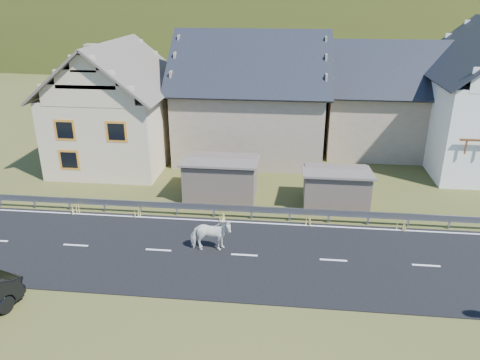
# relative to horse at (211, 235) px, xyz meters

# --- Properties ---
(ground) EXTENTS (160.00, 160.00, 0.00)m
(ground) POSITION_rel_horse_xyz_m (1.57, -0.26, -0.83)
(ground) COLOR #384015
(ground) RESTS_ON ground
(road) EXTENTS (60.00, 7.00, 0.04)m
(road) POSITION_rel_horse_xyz_m (1.57, -0.26, -0.81)
(road) COLOR black
(road) RESTS_ON ground
(lane_markings) EXTENTS (60.00, 6.60, 0.01)m
(lane_markings) POSITION_rel_horse_xyz_m (1.57, -0.26, -0.79)
(lane_markings) COLOR silver
(lane_markings) RESTS_ON road
(guardrail) EXTENTS (28.10, 0.09, 0.75)m
(guardrail) POSITION_rel_horse_xyz_m (1.57, 3.43, -0.27)
(guardrail) COLOR #93969B
(guardrail) RESTS_ON ground
(shed_left) EXTENTS (4.30, 3.30, 2.40)m
(shed_left) POSITION_rel_horse_xyz_m (-0.43, 6.24, 0.27)
(shed_left) COLOR #6A5A4D
(shed_left) RESTS_ON ground
(shed_right) EXTENTS (3.80, 2.90, 2.20)m
(shed_right) POSITION_rel_horse_xyz_m (6.07, 5.74, 0.17)
(shed_right) COLOR #6A5A4D
(shed_right) RESTS_ON ground
(house_cream) EXTENTS (7.80, 9.80, 8.30)m
(house_cream) POSITION_rel_horse_xyz_m (-8.43, 11.74, 3.53)
(house_cream) COLOR beige
(house_cream) RESTS_ON ground
(house_stone_a) EXTENTS (10.80, 9.80, 8.90)m
(house_stone_a) POSITION_rel_horse_xyz_m (0.57, 14.74, 3.80)
(house_stone_a) COLOR gray
(house_stone_a) RESTS_ON ground
(house_stone_b) EXTENTS (9.80, 8.80, 8.10)m
(house_stone_b) POSITION_rel_horse_xyz_m (10.57, 16.74, 3.40)
(house_stone_b) COLOR gray
(house_stone_b) RESTS_ON ground
(mountain) EXTENTS (440.00, 280.00, 260.00)m
(mountain) POSITION_rel_horse_xyz_m (6.57, 179.74, -20.83)
(mountain) COLOR #23300D
(mountain) RESTS_ON ground
(conifer_patch) EXTENTS (76.00, 50.00, 28.00)m
(conifer_patch) POSITION_rel_horse_xyz_m (-53.43, 109.74, 5.17)
(conifer_patch) COLOR black
(conifer_patch) RESTS_ON ground
(horse) EXTENTS (1.08, 1.97, 1.58)m
(horse) POSITION_rel_horse_xyz_m (0.00, 0.00, 0.00)
(horse) COLOR white
(horse) RESTS_ON road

